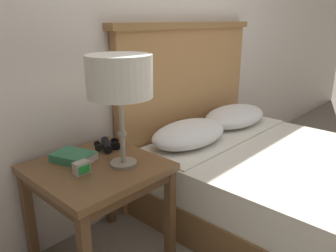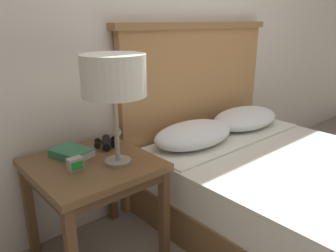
{
  "view_description": "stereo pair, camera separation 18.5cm",
  "coord_description": "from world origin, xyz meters",
  "px_view_note": "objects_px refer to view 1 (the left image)",
  "views": [
    {
      "loc": [
        -1.55,
        -0.64,
        1.24
      ],
      "look_at": [
        -0.26,
        0.55,
        0.66
      ],
      "focal_mm": 35.0,
      "sensor_mm": 36.0,
      "label": 1
    },
    {
      "loc": [
        -1.42,
        -0.77,
        1.24
      ],
      "look_at": [
        -0.26,
        0.55,
        0.66
      ],
      "focal_mm": 35.0,
      "sensor_mm": 36.0,
      "label": 2
    }
  ],
  "objects_px": {
    "alarm_clock": "(81,168)",
    "book_on_nightstand": "(74,157)",
    "bed": "(301,186)",
    "table_lamp": "(120,78)",
    "nightstand": "(97,179)",
    "binoculars_pair": "(107,145)"
  },
  "relations": [
    {
      "from": "nightstand",
      "to": "bed",
      "type": "height_order",
      "value": "bed"
    },
    {
      "from": "table_lamp",
      "to": "book_on_nightstand",
      "type": "height_order",
      "value": "table_lamp"
    },
    {
      "from": "bed",
      "to": "table_lamp",
      "type": "relative_size",
      "value": 3.91
    },
    {
      "from": "bed",
      "to": "book_on_nightstand",
      "type": "height_order",
      "value": "bed"
    },
    {
      "from": "alarm_clock",
      "to": "book_on_nightstand",
      "type": "bearing_deg",
      "value": 70.68
    },
    {
      "from": "table_lamp",
      "to": "alarm_clock",
      "type": "height_order",
      "value": "table_lamp"
    },
    {
      "from": "bed",
      "to": "binoculars_pair",
      "type": "bearing_deg",
      "value": 138.3
    },
    {
      "from": "nightstand",
      "to": "bed",
      "type": "xyz_separation_m",
      "value": [
        1.02,
        -0.64,
        -0.22
      ]
    },
    {
      "from": "bed",
      "to": "table_lamp",
      "type": "xyz_separation_m",
      "value": [
        -0.93,
        0.54,
        0.72
      ]
    },
    {
      "from": "binoculars_pair",
      "to": "alarm_clock",
      "type": "relative_size",
      "value": 2.28
    },
    {
      "from": "nightstand",
      "to": "book_on_nightstand",
      "type": "distance_m",
      "value": 0.16
    },
    {
      "from": "nightstand",
      "to": "binoculars_pair",
      "type": "bearing_deg",
      "value": 38.58
    },
    {
      "from": "table_lamp",
      "to": "binoculars_pair",
      "type": "relative_size",
      "value": 3.31
    },
    {
      "from": "binoculars_pair",
      "to": "alarm_clock",
      "type": "xyz_separation_m",
      "value": [
        -0.27,
        -0.16,
        0.01
      ]
    },
    {
      "from": "table_lamp",
      "to": "alarm_clock",
      "type": "distance_m",
      "value": 0.44
    },
    {
      "from": "book_on_nightstand",
      "to": "binoculars_pair",
      "type": "xyz_separation_m",
      "value": [
        0.21,
        0.01,
        0.0
      ]
    },
    {
      "from": "bed",
      "to": "binoculars_pair",
      "type": "relative_size",
      "value": 12.97
    },
    {
      "from": "book_on_nightstand",
      "to": "table_lamp",
      "type": "bearing_deg",
      "value": -57.12
    },
    {
      "from": "nightstand",
      "to": "book_on_nightstand",
      "type": "relative_size",
      "value": 2.49
    },
    {
      "from": "book_on_nightstand",
      "to": "alarm_clock",
      "type": "distance_m",
      "value": 0.17
    },
    {
      "from": "bed",
      "to": "table_lamp",
      "type": "bearing_deg",
      "value": 149.8
    },
    {
      "from": "nightstand",
      "to": "bed",
      "type": "bearing_deg",
      "value": -31.82
    }
  ]
}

